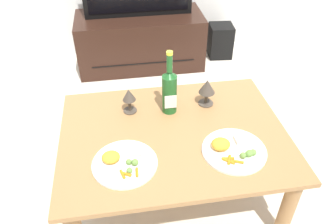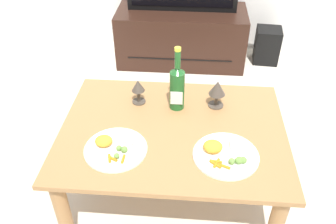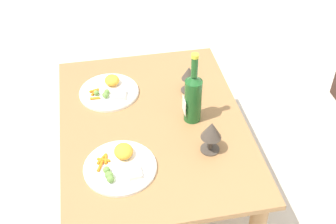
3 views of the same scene
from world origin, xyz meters
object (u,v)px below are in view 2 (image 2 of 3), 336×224
(floor_speaker, at_px, (267,45))
(dinner_plate_right, at_px, (225,154))
(goblet_left, at_px, (138,87))
(wine_bottle, at_px, (177,86))
(dinner_plate_left, at_px, (115,148))
(goblet_right, at_px, (217,89))
(tv_stand, at_px, (181,36))
(dining_table, at_px, (173,139))

(floor_speaker, distance_m, dinner_plate_right, 1.79)
(floor_speaker, xyz_separation_m, goblet_left, (-0.91, -1.32, 0.39))
(wine_bottle, relative_size, dinner_plate_left, 1.21)
(floor_speaker, relative_size, goblet_right, 1.98)
(dinner_plate_left, bearing_deg, dinner_plate_right, -0.18)
(tv_stand, relative_size, floor_speaker, 3.56)
(goblet_left, height_order, dinner_plate_right, goblet_left)
(wine_bottle, relative_size, goblet_right, 2.30)
(goblet_left, height_order, goblet_right, goblet_right)
(dining_table, xyz_separation_m, dinner_plate_right, (0.24, -0.17, 0.09))
(dinner_plate_right, bearing_deg, goblet_left, 139.23)
(dining_table, distance_m, wine_bottle, 0.27)
(dining_table, relative_size, dinner_plate_left, 3.82)
(tv_stand, distance_m, goblet_right, 1.34)
(dining_table, distance_m, floor_speaker, 1.70)
(dining_table, xyz_separation_m, wine_bottle, (0.01, 0.18, 0.20))
(dining_table, distance_m, tv_stand, 1.49)
(dining_table, height_order, goblet_left, goblet_left)
(wine_bottle, distance_m, dinner_plate_left, 0.45)
(tv_stand, bearing_deg, wine_bottle, -88.32)
(tv_stand, relative_size, wine_bottle, 3.06)
(dining_table, distance_m, dinner_plate_left, 0.32)
(dinner_plate_right, bearing_deg, floor_speaker, 74.61)
(goblet_left, distance_m, dinner_plate_right, 0.59)
(floor_speaker, distance_m, wine_bottle, 1.58)
(wine_bottle, bearing_deg, goblet_right, 7.97)
(dining_table, xyz_separation_m, floor_speaker, (0.71, 1.53, -0.22))
(wine_bottle, distance_m, goblet_left, 0.21)
(floor_speaker, relative_size, dinner_plate_left, 1.04)
(dining_table, bearing_deg, dinner_plate_left, -145.90)
(wine_bottle, bearing_deg, floor_speaker, 62.42)
(floor_speaker, relative_size, dinner_plate_right, 1.01)
(dinner_plate_right, bearing_deg, dining_table, 144.69)
(goblet_left, relative_size, dinner_plate_left, 0.48)
(tv_stand, bearing_deg, goblet_left, -97.48)
(goblet_left, bearing_deg, floor_speaker, 55.41)
(tv_stand, height_order, goblet_right, goblet_right)
(goblet_left, distance_m, goblet_right, 0.41)
(dining_table, height_order, dinner_plate_right, dinner_plate_right)
(dinner_plate_left, bearing_deg, goblet_right, 39.11)
(floor_speaker, height_order, goblet_right, goblet_right)
(dining_table, height_order, tv_stand, tv_stand)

